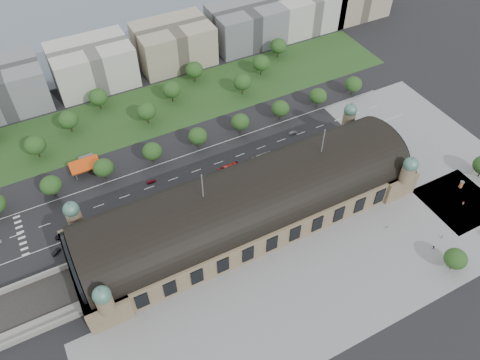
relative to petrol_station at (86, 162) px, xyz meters
name	(u,v)px	position (x,y,z in m)	size (l,w,h in m)	color
ground	(248,219)	(53.91, -65.28, -2.95)	(900.00, 900.00, 0.00)	black
station	(248,204)	(53.91, -65.28, 7.33)	(150.00, 48.40, 44.30)	#877553
plaza_south	(324,288)	(63.91, -109.28, -2.95)	(190.00, 48.00, 0.12)	gray
plaza_east	(426,146)	(156.91, -65.28, -2.95)	(56.00, 100.00, 0.12)	gray
road_slab	(173,179)	(33.91, -27.28, -2.95)	(260.00, 26.00, 0.10)	black
grass_belt	(144,112)	(38.91, 27.72, -2.95)	(300.00, 45.00, 0.10)	#28481D
petrol_station	(86,162)	(0.00, 0.00, 0.00)	(14.00, 13.00, 5.05)	#EC4A0D
office_2	(1,89)	(-26.09, 67.72, 9.05)	(45.00, 32.00, 24.00)	gray
office_3	(93,65)	(23.91, 67.72, 9.05)	(45.00, 32.00, 24.00)	beige
office_4	(174,44)	(73.91, 67.72, 9.05)	(45.00, 32.00, 24.00)	tan
office_5	(246,25)	(123.91, 67.72, 9.05)	(45.00, 32.00, 24.00)	gray
office_6	(305,10)	(168.91, 67.72, 9.05)	(45.00, 32.00, 24.00)	beige
tree_row_2	(51,185)	(-18.09, -12.28, 4.48)	(9.60, 9.60, 11.52)	#2D2116
tree_row_3	(103,168)	(5.91, -12.28, 4.48)	(9.60, 9.60, 11.52)	#2D2116
tree_row_4	(152,151)	(29.91, -12.28, 4.48)	(9.60, 9.60, 11.52)	#2D2116
tree_row_5	(198,136)	(53.91, -12.28, 4.48)	(9.60, 9.60, 11.52)	#2D2116
tree_row_6	(240,122)	(77.91, -12.28, 4.48)	(9.60, 9.60, 11.52)	#2D2116
tree_row_7	(280,108)	(101.91, -12.28, 4.48)	(9.60, 9.60, 11.52)	#2D2116
tree_row_8	(318,96)	(125.91, -12.28, 4.48)	(9.60, 9.60, 11.52)	#2D2116
tree_row_9	(353,84)	(149.91, -12.28, 4.48)	(9.60, 9.60, 11.52)	#2D2116
tree_belt_3	(35,145)	(-19.09, 17.72, 5.10)	(10.40, 10.40, 12.48)	#2D2116
tree_belt_4	(68,120)	(-0.09, 29.72, 5.10)	(10.40, 10.40, 12.48)	#2D2116
tree_belt_5	(98,97)	(18.91, 41.72, 5.10)	(10.40, 10.40, 12.48)	#2D2116
tree_belt_6	(146,111)	(37.91, 17.72, 5.10)	(10.40, 10.40, 12.48)	#2D2116
tree_belt_7	(172,89)	(56.91, 29.72, 5.10)	(10.40, 10.40, 12.48)	#2D2116
tree_belt_8	(194,70)	(75.91, 41.72, 5.10)	(10.40, 10.40, 12.48)	#2D2116
tree_belt_9	(242,82)	(94.91, 17.72, 5.10)	(10.40, 10.40, 12.48)	#2D2116
tree_belt_10	(261,63)	(113.91, 29.72, 5.10)	(10.40, 10.40, 12.48)	#2D2116
tree_belt_11	(278,46)	(132.91, 41.72, 5.10)	(10.40, 10.40, 12.48)	#2D2116
tree_plaza_s	(456,259)	(113.91, -125.28, 3.86)	(9.00, 9.00, 10.64)	#2D2116
traffic_car_2	(61,236)	(-21.06, -37.12, -2.24)	(2.34, 5.07, 1.41)	black
traffic_car_3	(151,181)	(24.05, -24.48, -2.31)	(1.78, 4.37, 1.27)	maroon
traffic_car_4	(218,172)	(54.41, -33.44, -2.17)	(1.83, 4.55, 1.55)	#171E43
traffic_car_5	(293,133)	(102.09, -25.80, -2.23)	(1.53, 4.38, 1.44)	#5B5F63
traffic_car_6	(350,125)	(132.50, -34.49, -2.13)	(2.72, 5.91, 1.64)	silver
parked_car_0	(56,252)	(-24.65, -44.28, -2.24)	(1.50, 4.31, 1.42)	black
parked_car_1	(99,231)	(-6.00, -41.98, -2.25)	(2.33, 5.04, 1.40)	maroon
parked_car_2	(142,217)	(12.74, -42.96, -2.27)	(1.91, 4.70, 1.36)	#1B204E
parked_car_3	(95,234)	(-7.90, -42.50, -2.23)	(1.71, 4.24, 1.44)	#55585D
parked_car_4	(160,212)	(20.87, -44.28, -2.31)	(1.36, 3.90, 1.28)	white
parked_car_5	(134,216)	(10.06, -41.20, -2.29)	(2.18, 4.72, 1.31)	gray
parked_car_6	(170,202)	(26.98, -40.28, -2.29)	(1.86, 4.56, 1.32)	black
bus_west	(229,168)	(60.09, -34.11, -1.47)	(2.49, 10.65, 2.97)	red
bus_mid	(216,179)	(51.56, -38.04, -1.35)	(2.68, 11.46, 3.19)	silver
bus_east	(262,157)	(78.13, -35.19, -1.41)	(2.58, 11.03, 3.07)	#BCB6AE
advertising_column	(461,184)	(150.92, -94.44, -1.03)	(1.95, 1.95, 3.69)	#C93242
pedestrian_0	(387,227)	(104.47, -97.58, -2.17)	(0.76, 0.43, 1.55)	gray
pedestrian_1	(442,237)	(121.91, -112.34, -2.12)	(0.60, 0.40, 1.66)	gray
pedestrian_4	(433,248)	(114.48, -114.93, -1.97)	(1.27, 0.55, 1.96)	gray
pedestrian_5	(463,203)	(144.12, -102.76, -2.03)	(0.90, 0.52, 1.84)	gray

